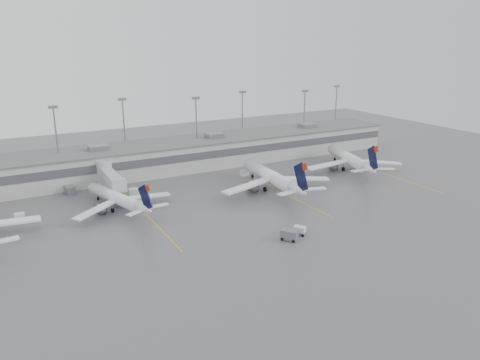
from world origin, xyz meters
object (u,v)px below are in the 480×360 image
baggage_tug (299,231)px  jet_far_right (350,159)px  jet_mid_left (118,198)px  jet_mid_right (272,177)px

baggage_tug → jet_far_right: bearing=3.1°
jet_mid_left → jet_mid_right: jet_mid_right is taller
jet_mid_right → baggage_tug: 28.93m
jet_mid_right → jet_far_right: size_ratio=1.05×
jet_mid_right → baggage_tug: size_ratio=10.67×
jet_far_right → jet_mid_left: bearing=-162.4°
jet_mid_left → jet_mid_right: size_ratio=0.79×
jet_mid_left → jet_mid_right: (38.27, -4.23, 0.65)m
jet_mid_left → jet_far_right: (68.46, 0.64, 0.58)m
jet_mid_left → baggage_tug: jet_mid_left is taller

